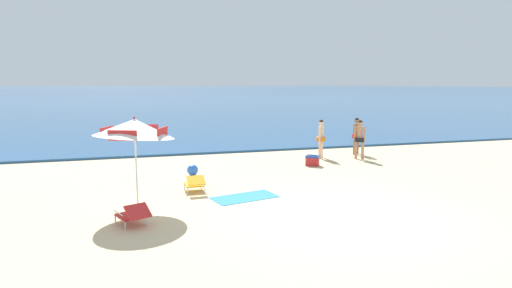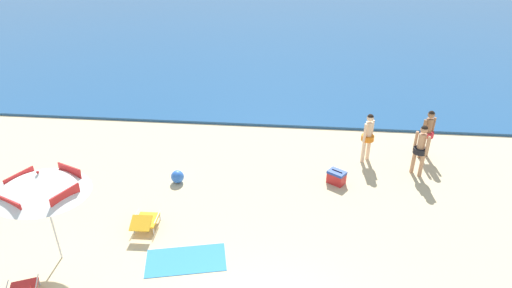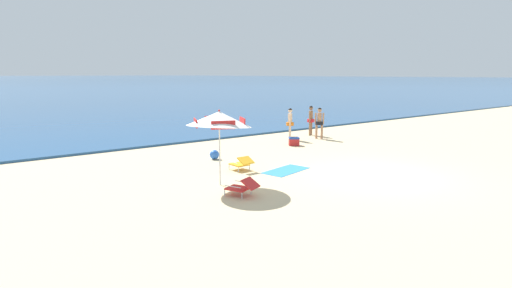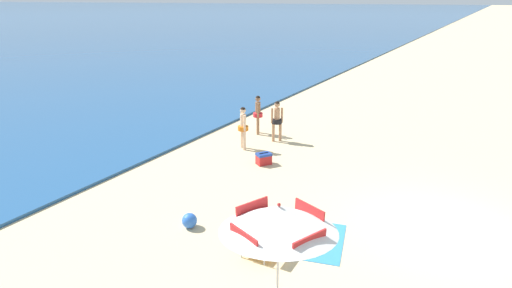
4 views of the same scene
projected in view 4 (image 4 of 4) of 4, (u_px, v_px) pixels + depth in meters
ground_plane at (439, 229)px, 10.50m from camera, size 800.00×800.00×0.00m
beach_umbrella_striped_main at (279, 219)px, 6.87m from camera, size 2.65×2.63×2.35m
lounge_chair_beside_umbrella at (263, 246)px, 9.29m from camera, size 0.60×0.90×0.52m
person_standing_near_shore at (258, 112)px, 17.61m from camera, size 0.43×0.40×1.63m
person_standing_beside at (277, 118)px, 16.67m from camera, size 0.40×0.40×1.64m
person_wading_in at (243, 125)px, 15.81m from camera, size 0.40×0.40×1.63m
cooler_box at (264, 159)px, 14.55m from camera, size 0.61×0.57×0.43m
beach_ball at (189, 221)px, 10.52m from camera, size 0.38×0.38×0.38m
beach_towel at (324, 241)px, 9.97m from camera, size 1.96×1.29×0.01m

